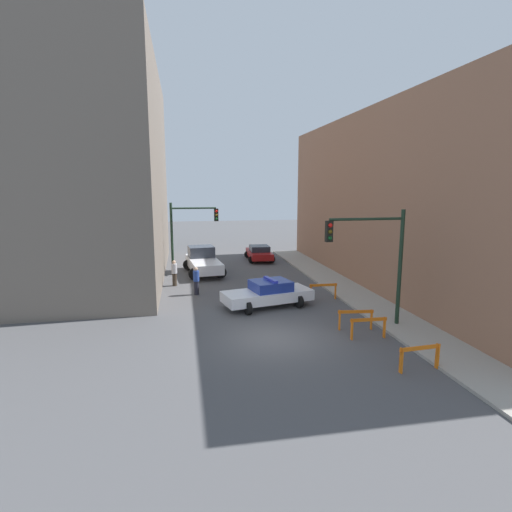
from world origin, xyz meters
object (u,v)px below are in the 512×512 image
(pedestrian_corner, at_px, (174,273))
(police_car, at_px, (268,293))
(traffic_light_near, at_px, (377,251))
(barrier_corner, at_px, (323,289))
(parked_car_near, at_px, (259,253))
(barrier_back, at_px, (356,316))
(traffic_light_far, at_px, (187,228))
(barrier_front, at_px, (420,354))
(pedestrian_crossing, at_px, (196,280))
(barrier_mid, at_px, (368,325))
(white_truck, at_px, (203,261))

(pedestrian_corner, bearing_deg, police_car, 165.42)
(traffic_light_near, distance_m, barrier_corner, 5.65)
(parked_car_near, relative_size, barrier_back, 2.73)
(police_car, bearing_deg, traffic_light_near, -148.12)
(traffic_light_near, xyz_separation_m, traffic_light_far, (-8.03, 12.93, -0.13))
(traffic_light_near, height_order, barrier_front, traffic_light_near)
(traffic_light_far, xyz_separation_m, parked_car_near, (6.15, 4.51, -2.72))
(parked_car_near, height_order, barrier_corner, parked_car_near)
(traffic_light_far, bearing_deg, barrier_front, -66.30)
(police_car, distance_m, barrier_front, 9.06)
(pedestrian_crossing, xyz_separation_m, barrier_corner, (7.02, -2.32, -0.24))
(barrier_front, relative_size, barrier_mid, 1.00)
(pedestrian_corner, height_order, barrier_front, pedestrian_corner)
(white_truck, relative_size, barrier_front, 3.49)
(traffic_light_near, xyz_separation_m, barrier_mid, (-0.84, -1.24, -2.91))
(white_truck, bearing_deg, pedestrian_corner, -125.77)
(parked_car_near, bearing_deg, traffic_light_far, -142.08)
(parked_car_near, xyz_separation_m, pedestrian_crossing, (-5.78, -10.33, 0.19))
(traffic_light_near, xyz_separation_m, white_truck, (-6.95, 13.07, -2.62))
(traffic_light_near, relative_size, barrier_mid, 3.25)
(barrier_front, height_order, barrier_mid, same)
(traffic_light_far, relative_size, parked_car_near, 1.20)
(pedestrian_corner, relative_size, barrier_back, 1.04)
(police_car, distance_m, white_truck, 9.53)
(barrier_mid, bearing_deg, traffic_light_far, 116.90)
(barrier_front, height_order, barrier_corner, same)
(traffic_light_near, xyz_separation_m, parked_car_near, (-1.88, 17.44, -2.86))
(pedestrian_crossing, height_order, pedestrian_corner, same)
(traffic_light_near, relative_size, pedestrian_corner, 3.13)
(barrier_mid, bearing_deg, barrier_corner, 88.05)
(barrier_front, bearing_deg, barrier_back, 96.20)
(parked_car_near, distance_m, barrier_back, 17.59)
(traffic_light_near, relative_size, pedestrian_crossing, 3.13)
(barrier_back, bearing_deg, pedestrian_crossing, 132.98)
(barrier_corner, bearing_deg, barrier_back, -93.18)
(traffic_light_near, height_order, pedestrian_corner, traffic_light_near)
(barrier_corner, bearing_deg, pedestrian_crossing, 161.71)
(traffic_light_near, height_order, pedestrian_crossing, traffic_light_near)
(pedestrian_crossing, relative_size, barrier_corner, 1.04)
(parked_car_near, height_order, barrier_back, parked_car_near)
(traffic_light_near, height_order, white_truck, traffic_light_near)
(police_car, height_order, pedestrian_corner, pedestrian_corner)
(pedestrian_corner, distance_m, barrier_back, 12.59)
(police_car, bearing_deg, barrier_corner, -89.88)
(parked_car_near, distance_m, barrier_corner, 12.71)
(barrier_mid, bearing_deg, police_car, 121.02)
(police_car, height_order, parked_car_near, police_car)
(parked_car_near, bearing_deg, police_car, -97.28)
(traffic_light_far, xyz_separation_m, barrier_corner, (7.39, -8.14, -2.78))
(police_car, xyz_separation_m, barrier_corner, (3.36, 0.79, -0.11))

